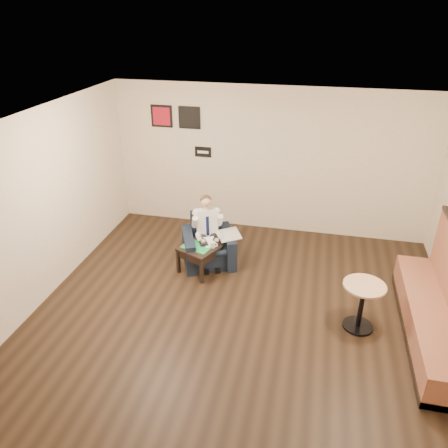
% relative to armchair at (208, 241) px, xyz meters
% --- Properties ---
extents(ground, '(6.00, 6.00, 0.00)m').
position_rel_armchair_xyz_m(ground, '(0.82, -1.47, -0.41)').
color(ground, black).
rests_on(ground, ground).
extents(wall_back, '(6.00, 0.02, 2.80)m').
position_rel_armchair_xyz_m(wall_back, '(0.82, 1.53, 0.99)').
color(wall_back, '#F0E1C4').
rests_on(wall_back, ground).
extents(wall_front, '(6.00, 0.02, 2.80)m').
position_rel_armchair_xyz_m(wall_front, '(0.82, -4.47, 0.99)').
color(wall_front, '#F0E1C4').
rests_on(wall_front, ground).
extents(wall_left, '(0.02, 6.00, 2.80)m').
position_rel_armchair_xyz_m(wall_left, '(-2.18, -1.47, 0.99)').
color(wall_left, '#F0E1C4').
rests_on(wall_left, ground).
extents(ceiling, '(6.00, 6.00, 0.02)m').
position_rel_armchair_xyz_m(ceiling, '(0.82, -1.47, 2.39)').
color(ceiling, white).
rests_on(ceiling, wall_back).
extents(seating_sign, '(0.32, 0.02, 0.20)m').
position_rel_armchair_xyz_m(seating_sign, '(-0.48, 1.52, 1.09)').
color(seating_sign, black).
rests_on(seating_sign, wall_back).
extents(art_print_left, '(0.42, 0.03, 0.42)m').
position_rel_armchair_xyz_m(art_print_left, '(-1.28, 1.52, 1.74)').
color(art_print_left, '#AF1526').
rests_on(art_print_left, wall_back).
extents(art_print_right, '(0.42, 0.03, 0.42)m').
position_rel_armchair_xyz_m(art_print_right, '(-0.73, 1.52, 1.74)').
color(art_print_right, black).
rests_on(art_print_right, wall_back).
extents(armchair, '(1.11, 1.11, 0.82)m').
position_rel_armchair_xyz_m(armchair, '(0.00, 0.00, 0.00)').
color(armchair, black).
rests_on(armchair, ground).
extents(seated_man, '(0.80, 0.95, 1.13)m').
position_rel_armchair_xyz_m(seated_man, '(0.04, -0.10, 0.15)').
color(seated_man, silver).
rests_on(seated_man, armchair).
extents(lap_papers, '(0.29, 0.32, 0.01)m').
position_rel_armchair_xyz_m(lap_papers, '(0.08, -0.18, 0.09)').
color(lap_papers, white).
rests_on(lap_papers, seated_man).
extents(newspaper, '(0.51, 0.56, 0.01)m').
position_rel_armchair_xyz_m(newspaper, '(0.35, 0.05, 0.15)').
color(newspaper, silver).
rests_on(newspaper, armchair).
extents(side_table, '(0.76, 0.76, 0.47)m').
position_rel_armchair_xyz_m(side_table, '(-0.07, -0.31, -0.18)').
color(side_table, black).
rests_on(side_table, ground).
extents(green_folder, '(0.54, 0.45, 0.01)m').
position_rel_armchair_xyz_m(green_folder, '(-0.11, -0.32, 0.06)').
color(green_folder, green).
rests_on(green_folder, side_table).
extents(coffee_mug, '(0.11, 0.11, 0.10)m').
position_rel_armchair_xyz_m(coffee_mug, '(0.15, -0.28, 0.11)').
color(coffee_mug, white).
rests_on(coffee_mug, side_table).
extents(smartphone, '(0.16, 0.14, 0.01)m').
position_rel_armchair_xyz_m(smartphone, '(0.04, -0.18, 0.06)').
color(smartphone, black).
rests_on(smartphone, side_table).
extents(banquette, '(0.63, 2.66, 1.36)m').
position_rel_armchair_xyz_m(banquette, '(3.41, -1.17, 0.27)').
color(banquette, brown).
rests_on(banquette, ground).
extents(cafe_table, '(0.63, 0.63, 0.71)m').
position_rel_armchair_xyz_m(cafe_table, '(2.48, -1.21, -0.05)').
color(cafe_table, tan).
rests_on(cafe_table, ground).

